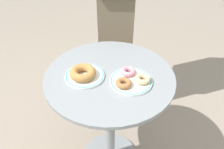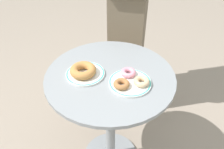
{
  "view_description": "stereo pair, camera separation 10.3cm",
  "coord_description": "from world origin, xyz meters",
  "px_view_note": "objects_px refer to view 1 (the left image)",
  "views": [
    {
      "loc": [
        0.21,
        -0.79,
        1.37
      ],
      "look_at": [
        0.01,
        -0.01,
        0.73
      ],
      "focal_mm": 35.91,
      "sensor_mm": 36.0,
      "label": 1
    },
    {
      "loc": [
        0.31,
        -0.76,
        1.37
      ],
      "look_at": [
        0.01,
        -0.01,
        0.73
      ],
      "focal_mm": 35.91,
      "sensor_mm": 36.0,
      "label": 2
    }
  ],
  "objects_px": {
    "plate_left": "(85,76)",
    "donut_old_fashioned": "(83,73)",
    "donut_cinnamon": "(124,83)",
    "donut_pink_frosted": "(128,71)",
    "cafe_table": "(110,111)",
    "plate_right": "(131,81)",
    "donut_glazed": "(143,79)"
  },
  "relations": [
    {
      "from": "plate_left",
      "to": "donut_old_fashioned",
      "type": "distance_m",
      "value": 0.03
    },
    {
      "from": "donut_old_fashioned",
      "to": "donut_cinnamon",
      "type": "distance_m",
      "value": 0.19
    },
    {
      "from": "plate_left",
      "to": "donut_pink_frosted",
      "type": "bearing_deg",
      "value": 17.22
    },
    {
      "from": "cafe_table",
      "to": "plate_left",
      "type": "height_order",
      "value": "plate_left"
    },
    {
      "from": "cafe_table",
      "to": "plate_right",
      "type": "bearing_deg",
      "value": -14.83
    },
    {
      "from": "plate_left",
      "to": "donut_cinnamon",
      "type": "relative_size",
      "value": 2.56
    },
    {
      "from": "donut_cinnamon",
      "to": "donut_old_fashioned",
      "type": "bearing_deg",
      "value": 174.43
    },
    {
      "from": "plate_right",
      "to": "donut_old_fashioned",
      "type": "xyz_separation_m",
      "value": [
        -0.22,
        -0.02,
        0.02
      ]
    },
    {
      "from": "cafe_table",
      "to": "donut_old_fashioned",
      "type": "xyz_separation_m",
      "value": [
        -0.11,
        -0.05,
        0.28
      ]
    },
    {
      "from": "donut_cinnamon",
      "to": "plate_left",
      "type": "bearing_deg",
      "value": 171.65
    },
    {
      "from": "plate_left",
      "to": "donut_glazed",
      "type": "xyz_separation_m",
      "value": [
        0.26,
        0.02,
        0.02
      ]
    },
    {
      "from": "donut_pink_frosted",
      "to": "donut_old_fashioned",
      "type": "bearing_deg",
      "value": -160.92
    },
    {
      "from": "plate_left",
      "to": "donut_old_fashioned",
      "type": "bearing_deg",
      "value": -122.1
    },
    {
      "from": "donut_pink_frosted",
      "to": "donut_glazed",
      "type": "bearing_deg",
      "value": -28.06
    },
    {
      "from": "plate_right",
      "to": "donut_pink_frosted",
      "type": "bearing_deg",
      "value": 117.81
    },
    {
      "from": "plate_left",
      "to": "donut_pink_frosted",
      "type": "relative_size",
      "value": 2.56
    },
    {
      "from": "plate_right",
      "to": "donut_glazed",
      "type": "xyz_separation_m",
      "value": [
        0.05,
        0.01,
        0.02
      ]
    },
    {
      "from": "plate_left",
      "to": "plate_right",
      "type": "distance_m",
      "value": 0.21
    },
    {
      "from": "cafe_table",
      "to": "donut_glazed",
      "type": "relative_size",
      "value": 10.11
    },
    {
      "from": "donut_pink_frosted",
      "to": "cafe_table",
      "type": "bearing_deg",
      "value": -169.36
    },
    {
      "from": "plate_left",
      "to": "donut_pink_frosted",
      "type": "height_order",
      "value": "donut_pink_frosted"
    },
    {
      "from": "cafe_table",
      "to": "plate_left",
      "type": "xyz_separation_m",
      "value": [
        -0.11,
        -0.04,
        0.26
      ]
    },
    {
      "from": "plate_left",
      "to": "plate_right",
      "type": "height_order",
      "value": "same"
    },
    {
      "from": "donut_glazed",
      "to": "donut_pink_frosted",
      "type": "distance_m",
      "value": 0.08
    },
    {
      "from": "donut_glazed",
      "to": "donut_old_fashioned",
      "type": "bearing_deg",
      "value": -173.83
    },
    {
      "from": "donut_old_fashioned",
      "to": "donut_pink_frosted",
      "type": "height_order",
      "value": "donut_old_fashioned"
    },
    {
      "from": "donut_cinnamon",
      "to": "plate_right",
      "type": "bearing_deg",
      "value": 59.01
    },
    {
      "from": "plate_left",
      "to": "plate_right",
      "type": "xyz_separation_m",
      "value": [
        0.21,
        0.02,
        0.0
      ]
    },
    {
      "from": "donut_glazed",
      "to": "donut_cinnamon",
      "type": "height_order",
      "value": "same"
    },
    {
      "from": "cafe_table",
      "to": "donut_pink_frosted",
      "type": "bearing_deg",
      "value": 10.64
    },
    {
      "from": "donut_old_fashioned",
      "to": "donut_pink_frosted",
      "type": "bearing_deg",
      "value": 19.08
    },
    {
      "from": "plate_left",
      "to": "donut_old_fashioned",
      "type": "height_order",
      "value": "donut_old_fashioned"
    }
  ]
}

